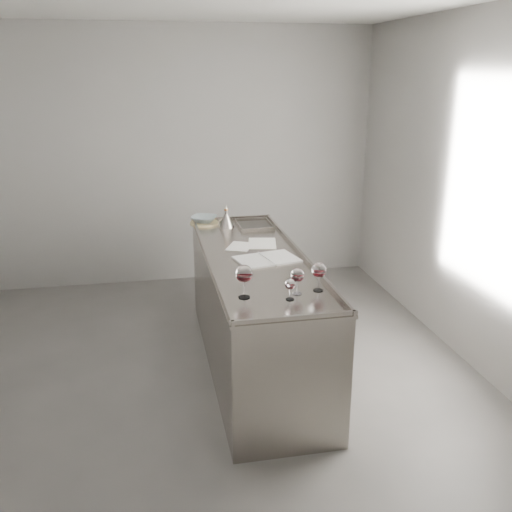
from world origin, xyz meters
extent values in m
cube|color=#55524F|center=(0.00, 0.00, -0.01)|extent=(4.50, 5.00, 0.02)
cube|color=gray|center=(0.00, 2.51, 1.40)|extent=(4.50, 0.02, 2.80)
cube|color=gray|center=(0.00, -2.51, 1.40)|extent=(4.50, 0.02, 2.80)
cube|color=gray|center=(2.26, 0.00, 1.40)|extent=(0.02, 5.00, 2.80)
cube|color=gray|center=(0.50, 0.30, 0.46)|extent=(0.75, 2.40, 0.92)
cube|color=gray|center=(0.50, 0.30, 0.93)|extent=(0.77, 2.42, 0.02)
cube|color=gray|center=(0.50, -0.89, 0.96)|extent=(0.77, 0.02, 0.03)
cube|color=gray|center=(0.50, 1.49, 0.96)|extent=(0.77, 0.02, 0.03)
cube|color=gray|center=(0.14, 0.30, 0.96)|extent=(0.02, 2.42, 0.03)
cube|color=gray|center=(0.86, 0.30, 0.96)|extent=(0.02, 2.42, 0.03)
cube|color=#595654|center=(0.68, 1.22, 0.94)|extent=(0.30, 0.38, 0.01)
cylinder|color=white|center=(0.28, -0.49, 0.94)|extent=(0.08, 0.08, 0.00)
cylinder|color=white|center=(0.28, -0.49, 1.00)|extent=(0.01, 0.01, 0.11)
ellipsoid|color=white|center=(0.28, -0.49, 1.10)|extent=(0.11, 0.11, 0.12)
cylinder|color=#3A080A|center=(0.28, -0.49, 1.07)|extent=(0.08, 0.08, 0.02)
cylinder|color=white|center=(0.62, -0.50, 0.94)|extent=(0.06, 0.06, 0.00)
cylinder|color=white|center=(0.62, -0.50, 0.99)|extent=(0.01, 0.01, 0.09)
ellipsoid|color=white|center=(0.62, -0.50, 1.07)|extent=(0.09, 0.09, 0.09)
cylinder|color=#3A070C|center=(0.62, -0.50, 1.05)|extent=(0.06, 0.06, 0.02)
cylinder|color=white|center=(0.78, -0.47, 0.94)|extent=(0.07, 0.07, 0.00)
cylinder|color=white|center=(0.78, -0.47, 0.99)|extent=(0.01, 0.01, 0.09)
ellipsoid|color=white|center=(0.78, -0.47, 1.08)|extent=(0.10, 0.10, 0.10)
cylinder|color=#3B080B|center=(0.78, -0.47, 1.06)|extent=(0.07, 0.07, 0.02)
cylinder|color=white|center=(0.55, -0.58, 0.94)|extent=(0.05, 0.05, 0.00)
cylinder|color=white|center=(0.55, -0.58, 0.98)|extent=(0.01, 0.01, 0.07)
ellipsoid|color=white|center=(0.55, -0.58, 1.04)|extent=(0.07, 0.07, 0.07)
cylinder|color=#38070A|center=(0.55, -0.58, 1.03)|extent=(0.05, 0.05, 0.02)
cube|color=silver|center=(0.46, 0.20, 0.95)|extent=(0.29, 0.36, 0.01)
cube|color=silver|center=(0.69, 0.25, 0.95)|extent=(0.29, 0.36, 0.01)
cylinder|color=white|center=(0.58, 0.22, 0.95)|extent=(0.08, 0.31, 0.01)
cube|color=white|center=(0.63, 0.65, 0.94)|extent=(0.29, 0.36, 0.00)
cube|color=white|center=(0.43, 0.60, 0.94)|extent=(0.28, 0.31, 0.00)
cylinder|color=#CBB883|center=(0.22, 1.38, 0.95)|extent=(0.32, 0.32, 0.02)
imported|color=#8A9CA1|center=(0.23, 1.38, 0.99)|extent=(0.31, 0.31, 0.06)
cone|color=#AAA098|center=(0.41, 1.23, 1.00)|extent=(0.15, 0.15, 0.13)
cylinder|color=#AAA098|center=(0.41, 1.23, 1.08)|extent=(0.03, 0.03, 0.03)
cylinder|color=#A05E2C|center=(0.41, 1.23, 1.11)|extent=(0.04, 0.04, 0.02)
cone|color=#AAA098|center=(0.41, 1.23, 1.13)|extent=(0.03, 0.03, 0.04)
camera|label=1|loc=(-0.31, -3.82, 2.33)|focal=40.00mm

